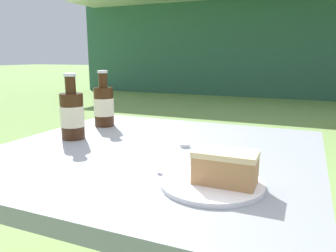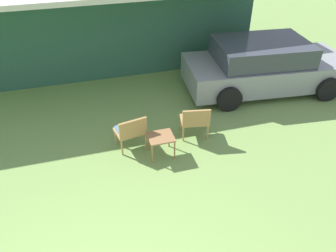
% 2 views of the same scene
% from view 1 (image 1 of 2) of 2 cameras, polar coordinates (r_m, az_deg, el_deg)
% --- Properties ---
extents(cabin_building, '(11.18, 4.65, 2.96)m').
position_cam_1_polar(cabin_building, '(10.00, 20.58, 14.13)').
color(cabin_building, '#2D5B47').
rests_on(cabin_building, ground_plane).
extents(patio_table, '(0.91, 0.88, 0.75)m').
position_cam_1_polar(patio_table, '(0.98, -2.32, -7.82)').
color(patio_table, gray).
rests_on(patio_table, ground_plane).
extents(cake_on_plate, '(0.22, 0.22, 0.08)m').
position_cam_1_polar(cake_on_plate, '(0.69, 8.92, -8.31)').
color(cake_on_plate, white).
rests_on(cake_on_plate, patio_table).
extents(cola_bottle_near, '(0.08, 0.08, 0.21)m').
position_cam_1_polar(cola_bottle_near, '(1.11, -16.35, 1.96)').
color(cola_bottle_near, '#381E0F').
rests_on(cola_bottle_near, patio_table).
extents(cola_bottle_far, '(0.08, 0.08, 0.21)m').
position_cam_1_polar(cola_bottle_far, '(1.29, -11.12, 3.57)').
color(cola_bottle_far, '#381E0F').
rests_on(cola_bottle_far, patio_table).
extents(fork, '(0.18, 0.07, 0.01)m').
position_cam_1_polar(fork, '(0.71, 3.87, -9.77)').
color(fork, silver).
rests_on(fork, patio_table).
extents(loose_bottle_cap, '(0.03, 0.03, 0.01)m').
position_cam_1_polar(loose_bottle_cap, '(0.98, 2.94, -3.38)').
color(loose_bottle_cap, silver).
rests_on(loose_bottle_cap, patio_table).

